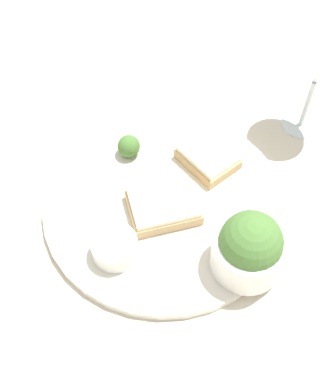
% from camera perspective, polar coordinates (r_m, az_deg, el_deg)
% --- Properties ---
extents(ground_plane, '(4.00, 4.00, 0.00)m').
position_cam_1_polar(ground_plane, '(0.72, 0.00, -1.57)').
color(ground_plane, beige).
extents(dinner_plate, '(0.36, 0.36, 0.01)m').
position_cam_1_polar(dinner_plate, '(0.71, 0.00, -1.26)').
color(dinner_plate, silver).
rests_on(dinner_plate, ground_plane).
extents(salad_bowl, '(0.10, 0.10, 0.10)m').
position_cam_1_polar(salad_bowl, '(0.63, 10.02, -6.50)').
color(salad_bowl, white).
rests_on(salad_bowl, dinner_plate).
extents(sauce_ramekin, '(0.06, 0.06, 0.03)m').
position_cam_1_polar(sauce_ramekin, '(0.65, -5.92, -6.51)').
color(sauce_ramekin, white).
rests_on(sauce_ramekin, dinner_plate).
extents(cheese_toast_near, '(0.12, 0.12, 0.03)m').
position_cam_1_polar(cheese_toast_near, '(0.69, -0.13, -1.65)').
color(cheese_toast_near, tan).
rests_on(cheese_toast_near, dinner_plate).
extents(cheese_toast_far, '(0.10, 0.10, 0.03)m').
position_cam_1_polar(cheese_toast_far, '(0.74, 5.17, 4.11)').
color(cheese_toast_far, tan).
rests_on(cheese_toast_far, dinner_plate).
extents(wine_glass, '(0.09, 0.09, 0.16)m').
position_cam_1_polar(wine_glass, '(0.77, 17.90, 13.94)').
color(wine_glass, silver).
rests_on(wine_glass, ground_plane).
extents(garnish, '(0.04, 0.04, 0.04)m').
position_cam_1_polar(garnish, '(0.75, -4.26, 5.44)').
color(garnish, '#477533').
rests_on(garnish, dinner_plate).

